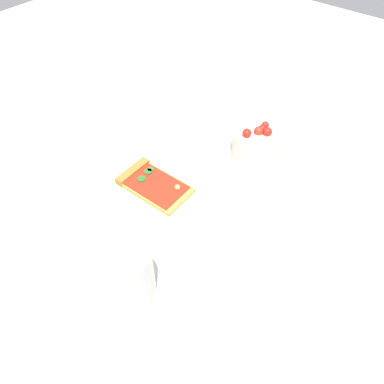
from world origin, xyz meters
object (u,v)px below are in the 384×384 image
Objects in this scene: pizza_slice_main at (151,183)px; soda_glass at (133,277)px; plate at (168,179)px; salad_bowl at (257,142)px.

soda_glass is (0.20, 0.15, 0.03)m from pizza_slice_main.
pizza_slice_main is 0.25m from soda_glass.
soda_glass is (0.24, 0.14, 0.05)m from plate.
salad_bowl is (-0.20, 0.10, 0.03)m from plate.
soda_glass is at bearing 36.95° from pizza_slice_main.
soda_glass reaches higher than plate.
plate is at bearing -26.71° from salad_bowl.
plate is at bearing 165.52° from pizza_slice_main.
salad_bowl is at bearing -175.31° from soda_glass.
salad_bowl is at bearing 153.29° from plate.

